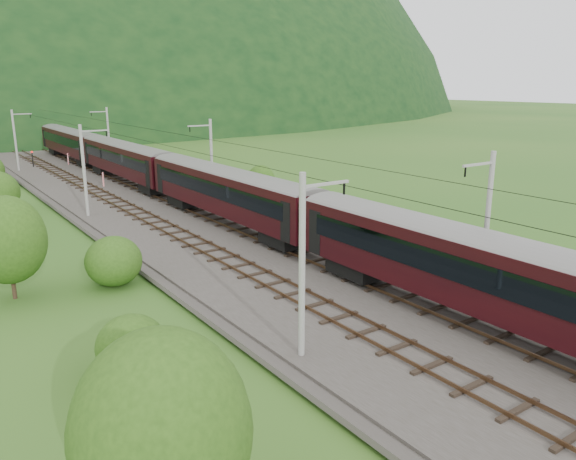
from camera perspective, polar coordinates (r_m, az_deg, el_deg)
ground at (r=28.90m, az=11.47°, el=-9.57°), size 600.00×600.00×0.00m
railbed at (r=35.91m, az=-0.10°, el=-4.10°), size 14.00×220.00×0.30m
track_left at (r=34.60m, az=-3.38°, el=-4.48°), size 2.40×220.00×0.27m
track_right at (r=37.19m, az=2.94°, el=-3.09°), size 2.40×220.00×0.27m
catenary_left at (r=52.13m, az=-19.95°, el=5.89°), size 2.54×192.28×8.00m
catenary_right at (r=56.50m, az=-7.85°, el=7.26°), size 2.54×192.28×8.00m
overhead_wires at (r=34.29m, az=-0.11°, el=6.96°), size 4.83×198.00×0.03m
train at (r=56.63m, az=-12.01°, el=6.30°), size 3.16×151.50×5.51m
hazard_post_near at (r=66.97m, az=-18.26°, el=4.90°), size 0.17×0.17×1.63m
hazard_post_far at (r=87.02m, az=-21.45°, el=6.75°), size 0.17×0.17×1.63m
signal at (r=86.23m, az=-24.53°, el=6.70°), size 0.25×0.25×2.22m
vegetation_left at (r=40.47m, az=-25.87°, el=0.46°), size 12.16×148.11×7.04m
vegetation_right at (r=39.97m, az=17.55°, el=-1.09°), size 6.60×100.16×3.02m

